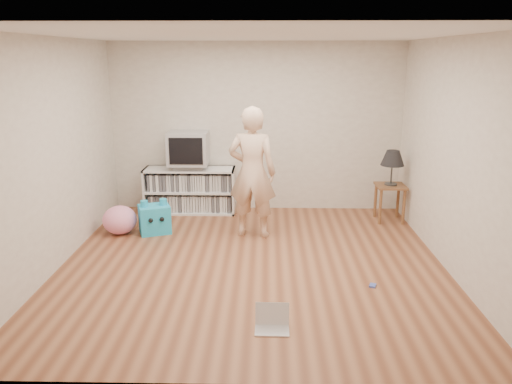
{
  "coord_description": "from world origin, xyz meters",
  "views": [
    {
      "loc": [
        0.17,
        -5.48,
        2.4
      ],
      "look_at": [
        0.04,
        0.4,
        0.77
      ],
      "focal_mm": 35.0,
      "sensor_mm": 36.0,
      "label": 1
    }
  ],
  "objects_px": {
    "plush_blue": "(155,219)",
    "plush_pink": "(120,220)",
    "person": "(252,173)",
    "table_lamp": "(393,159)",
    "dvd_deck": "(189,166)",
    "side_table": "(390,194)",
    "laptop": "(272,322)",
    "crt_tv": "(189,148)",
    "media_unit": "(190,190)"
  },
  "relations": [
    {
      "from": "plush_blue",
      "to": "plush_pink",
      "type": "relative_size",
      "value": 1.08
    },
    {
      "from": "side_table",
      "to": "crt_tv",
      "type": "bearing_deg",
      "value": 173.09
    },
    {
      "from": "dvd_deck",
      "to": "person",
      "type": "relative_size",
      "value": 0.25
    },
    {
      "from": "media_unit",
      "to": "table_lamp",
      "type": "height_order",
      "value": "table_lamp"
    },
    {
      "from": "dvd_deck",
      "to": "crt_tv",
      "type": "height_order",
      "value": "crt_tv"
    },
    {
      "from": "crt_tv",
      "to": "person",
      "type": "distance_m",
      "value": 1.45
    },
    {
      "from": "laptop",
      "to": "person",
      "type": "bearing_deg",
      "value": 96.92
    },
    {
      "from": "crt_tv",
      "to": "laptop",
      "type": "height_order",
      "value": "crt_tv"
    },
    {
      "from": "person",
      "to": "crt_tv",
      "type": "bearing_deg",
      "value": -36.54
    },
    {
      "from": "media_unit",
      "to": "dvd_deck",
      "type": "relative_size",
      "value": 3.11
    },
    {
      "from": "crt_tv",
      "to": "side_table",
      "type": "relative_size",
      "value": 1.09
    },
    {
      "from": "media_unit",
      "to": "dvd_deck",
      "type": "distance_m",
      "value": 0.39
    },
    {
      "from": "plush_blue",
      "to": "side_table",
      "type": "bearing_deg",
      "value": -10.39
    },
    {
      "from": "side_table",
      "to": "plush_blue",
      "type": "bearing_deg",
      "value": -169.9
    },
    {
      "from": "side_table",
      "to": "table_lamp",
      "type": "distance_m",
      "value": 0.53
    },
    {
      "from": "laptop",
      "to": "side_table",
      "type": "bearing_deg",
      "value": 61.19
    },
    {
      "from": "person",
      "to": "plush_pink",
      "type": "distance_m",
      "value": 1.96
    },
    {
      "from": "plush_pink",
      "to": "crt_tv",
      "type": "bearing_deg",
      "value": 50.77
    },
    {
      "from": "dvd_deck",
      "to": "laptop",
      "type": "distance_m",
      "value": 3.74
    },
    {
      "from": "person",
      "to": "dvd_deck",
      "type": "bearing_deg",
      "value": -36.63
    },
    {
      "from": "laptop",
      "to": "plush_blue",
      "type": "xyz_separation_m",
      "value": [
        -1.61,
        2.49,
        0.14
      ]
    },
    {
      "from": "media_unit",
      "to": "side_table",
      "type": "distance_m",
      "value": 3.05
    },
    {
      "from": "media_unit",
      "to": "plush_pink",
      "type": "relative_size",
      "value": 3.02
    },
    {
      "from": "crt_tv",
      "to": "laptop",
      "type": "relative_size",
      "value": 1.92
    },
    {
      "from": "table_lamp",
      "to": "plush_pink",
      "type": "height_order",
      "value": "table_lamp"
    },
    {
      "from": "dvd_deck",
      "to": "plush_blue",
      "type": "bearing_deg",
      "value": -109.93
    },
    {
      "from": "dvd_deck",
      "to": "side_table",
      "type": "xyz_separation_m",
      "value": [
        3.02,
        -0.37,
        -0.32
      ]
    },
    {
      "from": "table_lamp",
      "to": "laptop",
      "type": "bearing_deg",
      "value": -119.79
    },
    {
      "from": "plush_pink",
      "to": "dvd_deck",
      "type": "bearing_deg",
      "value": 50.86
    },
    {
      "from": "crt_tv",
      "to": "dvd_deck",
      "type": "bearing_deg",
      "value": 90.0
    },
    {
      "from": "media_unit",
      "to": "plush_blue",
      "type": "xyz_separation_m",
      "value": [
        -0.35,
        -0.99,
        -0.15
      ]
    },
    {
      "from": "laptop",
      "to": "plush_blue",
      "type": "distance_m",
      "value": 2.96
    },
    {
      "from": "dvd_deck",
      "to": "table_lamp",
      "type": "distance_m",
      "value": 3.05
    },
    {
      "from": "laptop",
      "to": "crt_tv",
      "type": "bearing_deg",
      "value": 110.97
    },
    {
      "from": "dvd_deck",
      "to": "table_lamp",
      "type": "height_order",
      "value": "table_lamp"
    },
    {
      "from": "dvd_deck",
      "to": "side_table",
      "type": "height_order",
      "value": "dvd_deck"
    },
    {
      "from": "crt_tv",
      "to": "plush_blue",
      "type": "xyz_separation_m",
      "value": [
        -0.35,
        -0.97,
        -0.82
      ]
    },
    {
      "from": "table_lamp",
      "to": "plush_pink",
      "type": "distance_m",
      "value": 3.98
    },
    {
      "from": "media_unit",
      "to": "plush_pink",
      "type": "bearing_deg",
      "value": -128.71
    },
    {
      "from": "media_unit",
      "to": "table_lamp",
      "type": "xyz_separation_m",
      "value": [
        3.02,
        -0.39,
        0.59
      ]
    },
    {
      "from": "side_table",
      "to": "person",
      "type": "xyz_separation_m",
      "value": [
        -2.02,
        -0.67,
        0.47
      ]
    },
    {
      "from": "crt_tv",
      "to": "plush_blue",
      "type": "bearing_deg",
      "value": -110.0
    },
    {
      "from": "side_table",
      "to": "table_lamp",
      "type": "relative_size",
      "value": 1.07
    },
    {
      "from": "person",
      "to": "laptop",
      "type": "bearing_deg",
      "value": 105.32
    },
    {
      "from": "dvd_deck",
      "to": "plush_pink",
      "type": "bearing_deg",
      "value": -129.14
    },
    {
      "from": "media_unit",
      "to": "table_lamp",
      "type": "bearing_deg",
      "value": -7.27
    },
    {
      "from": "person",
      "to": "table_lamp",
      "type": "bearing_deg",
      "value": -152.22
    },
    {
      "from": "side_table",
      "to": "person",
      "type": "distance_m",
      "value": 2.18
    },
    {
      "from": "plush_pink",
      "to": "media_unit",
      "type": "bearing_deg",
      "value": 51.29
    },
    {
      "from": "crt_tv",
      "to": "laptop",
      "type": "xyz_separation_m",
      "value": [
        1.26,
        -3.45,
        -0.96
      ]
    }
  ]
}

